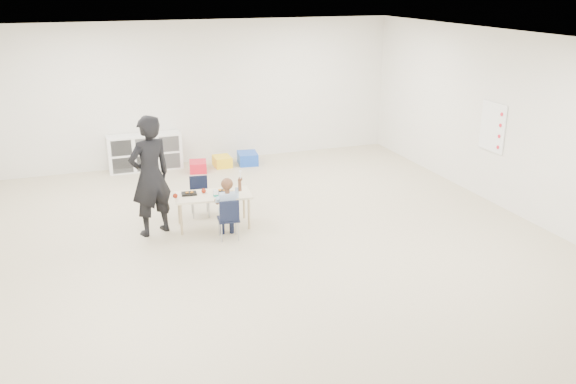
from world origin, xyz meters
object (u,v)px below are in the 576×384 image
object	(u,v)px
table	(214,210)
child	(228,207)
chair_near	(228,218)
cubby_shelf	(145,152)
adult	(150,176)

from	to	relation	value
table	child	distance (m)	0.57
chair_near	table	bearing A→B (deg)	106.74
child	cubby_shelf	world-z (taller)	child
cubby_shelf	adult	xyz separation A→B (m)	(-0.30, -3.26, 0.53)
chair_near	adult	world-z (taller)	adult
cubby_shelf	chair_near	bearing A→B (deg)	-79.89
cubby_shelf	adult	size ratio (longest dim) A/B	0.80
table	cubby_shelf	bearing A→B (deg)	105.99
chair_near	cubby_shelf	world-z (taller)	cubby_shelf
chair_near	adult	size ratio (longest dim) A/B	0.35
table	adult	xyz separation A→B (m)	(-0.88, 0.04, 0.62)
child	adult	distance (m)	1.20
table	child	xyz separation A→B (m)	(0.10, -0.51, 0.22)
table	chair_near	bearing A→B (deg)	-73.26
table	adult	size ratio (longest dim) A/B	0.66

